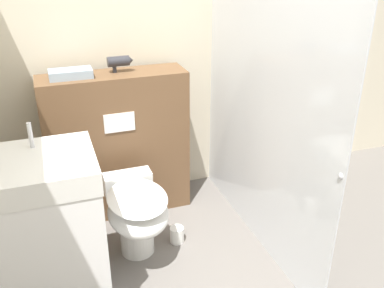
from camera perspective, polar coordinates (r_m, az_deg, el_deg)
wall_back at (r=3.43m, az=-4.43°, el=13.05°), size 8.00×0.06×2.50m
partition_panel at (r=3.33m, az=-9.85°, el=-0.13°), size 1.06×0.32×1.13m
shower_glass at (r=2.85m, az=9.22°, el=4.35°), size 0.04×1.75×1.94m
toilet at (r=2.90m, az=-7.40°, el=-9.14°), size 0.39×0.64×0.51m
sink_vanity at (r=2.54m, az=-18.75°, el=-11.78°), size 0.61×0.53×1.13m
hair_drier at (r=3.15m, az=-9.64°, el=10.80°), size 0.18×0.07×0.12m
folded_towel at (r=3.09m, az=-15.88°, el=9.01°), size 0.29×0.15×0.06m
spare_toilet_roll at (r=3.16m, az=-2.03°, el=-11.99°), size 0.10×0.10×0.12m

